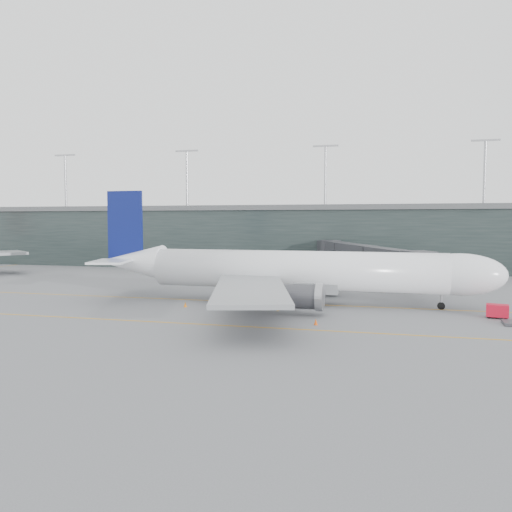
# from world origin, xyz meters

# --- Properties ---
(ground) EXTENTS (320.00, 320.00, 0.00)m
(ground) POSITION_xyz_m (0.00, 0.00, 0.00)
(ground) COLOR slate
(ground) RESTS_ON ground
(taxiline_a) EXTENTS (160.00, 0.25, 0.02)m
(taxiline_a) POSITION_xyz_m (0.00, -4.00, 0.01)
(taxiline_a) COLOR orange
(taxiline_a) RESTS_ON ground
(taxiline_b) EXTENTS (160.00, 0.25, 0.02)m
(taxiline_b) POSITION_xyz_m (0.00, -20.00, 0.01)
(taxiline_b) COLOR orange
(taxiline_b) RESTS_ON ground
(taxiline_lead_main) EXTENTS (0.25, 60.00, 0.02)m
(taxiline_lead_main) POSITION_xyz_m (5.00, 20.00, 0.01)
(taxiline_lead_main) COLOR orange
(taxiline_lead_main) RESTS_ON ground
(terminal) EXTENTS (240.00, 36.00, 29.00)m
(terminal) POSITION_xyz_m (-0.00, 58.00, 7.62)
(terminal) COLOR black
(terminal) RESTS_ON ground
(main_aircraft) EXTENTS (57.03, 53.69, 16.02)m
(main_aircraft) POSITION_xyz_m (5.76, -3.38, 4.50)
(main_aircraft) COLOR white
(main_aircraft) RESTS_ON ground
(jet_bridge) EXTENTS (22.72, 45.47, 7.35)m
(jet_bridge) POSITION_xyz_m (15.29, 25.40, 5.50)
(jet_bridge) COLOR #2B2C31
(jet_bridge) RESTS_ON ground
(gse_cart) EXTENTS (2.66, 1.96, 1.65)m
(gse_cart) POSITION_xyz_m (31.13, -8.48, 0.92)
(gse_cart) COLOR red
(gse_cart) RESTS_ON ground
(uld_a) EXTENTS (2.23, 1.85, 1.91)m
(uld_a) POSITION_xyz_m (-5.53, 10.02, 1.00)
(uld_a) COLOR #3B3B40
(uld_a) RESTS_ON ground
(uld_b) EXTENTS (2.56, 2.24, 1.99)m
(uld_b) POSITION_xyz_m (-3.76, 12.69, 1.05)
(uld_b) COLOR #3B3B40
(uld_b) RESTS_ON ground
(uld_c) EXTENTS (2.49, 2.29, 1.83)m
(uld_c) POSITION_xyz_m (1.46, 9.35, 0.96)
(uld_c) COLOR #3B3B40
(uld_c) RESTS_ON ground
(cone_nose) EXTENTS (0.41, 0.41, 0.65)m
(cone_nose) POSITION_xyz_m (32.17, -7.11, 0.32)
(cone_nose) COLOR red
(cone_nose) RESTS_ON ground
(cone_wing_stbd) EXTENTS (0.44, 0.44, 0.69)m
(cone_wing_stbd) POSITION_xyz_m (10.78, -17.36, 0.35)
(cone_wing_stbd) COLOR #E34E0C
(cone_wing_stbd) RESTS_ON ground
(cone_wing_port) EXTENTS (0.46, 0.46, 0.73)m
(cone_wing_port) POSITION_xyz_m (10.50, 11.67, 0.36)
(cone_wing_port) COLOR orange
(cone_wing_port) RESTS_ON ground
(cone_tail) EXTENTS (0.44, 0.44, 0.71)m
(cone_tail) POSITION_xyz_m (-7.54, -9.95, 0.35)
(cone_tail) COLOR orange
(cone_tail) RESTS_ON ground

